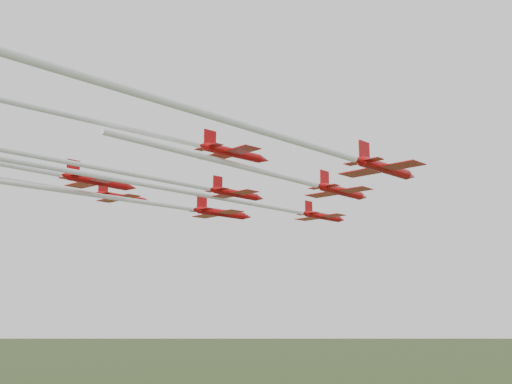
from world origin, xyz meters
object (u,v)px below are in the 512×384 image
Objects in this scene: jet_row2_left at (152,203)px; jet_row4_right at (69,115)px; jet_lead at (251,204)px; jet_row2_right at (302,181)px; jet_row3_left at (12,180)px; jet_row3_mid at (162,180)px; jet_row3_right at (296,141)px.

jet_row2_left is 36.62m from jet_row4_right.
jet_lead is 13.53m from jet_row2_right.
jet_row2_left is 0.83× the size of jet_row3_left.
jet_row2_left is at bearing -171.43° from jet_row2_right.
jet_row4_right is (6.71, -19.48, 1.61)m from jet_row3_mid.
jet_row4_right reaches higher than jet_row2_left.
jet_row3_mid is 20.66m from jet_row4_right.
jet_row2_left is 24.68m from jet_row2_right.
jet_row4_right reaches higher than jet_lead.
jet_row3_mid is at bearing 173.35° from jet_row3_right.
jet_row3_left reaches higher than jet_lead.
jet_row3_right is 20.50m from jet_row4_right.
jet_row2_right is at bearing 54.79° from jet_row3_mid.
jet_row3_mid is at bearing -30.58° from jet_row2_left.
jet_row2_right is at bearing 13.12° from jet_row2_left.
jet_row2_left is 1.27× the size of jet_row2_right.
jet_row3_left is 1.01× the size of jet_row4_right.
jet_lead is 18.38m from jet_row3_mid.
jet_lead is 1.40× the size of jet_row2_right.
jet_row2_left is (-12.70, -6.81, 0.34)m from jet_lead.
jet_row3_mid is at bearing -127.48° from jet_row2_right.
jet_lead is 0.93× the size of jet_row4_right.
jet_row3_right reaches higher than jet_lead.
jet_lead is 14.42m from jet_row2_left.
jet_row3_right is at bearing -53.58° from jet_row2_right.
jet_row2_right is (24.67, 0.54, 0.34)m from jet_row2_left.
jet_row4_right is at bearing -70.72° from jet_lead.
jet_row3_left is (-25.97, -20.92, 2.89)m from jet_lead.
jet_row3_left is at bearing -151.57° from jet_row2_right.
jet_row3_mid is at bearing 121.11° from jet_row4_right.
jet_row2_right is (11.97, -6.27, 0.68)m from jet_lead.
jet_row3_left is 48.34m from jet_row3_right.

